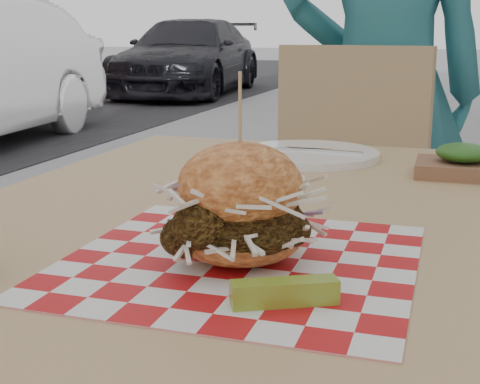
{
  "coord_description": "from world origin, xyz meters",
  "views": [
    {
      "loc": [
        0.48,
        -0.99,
        0.99
      ],
      "look_at": [
        0.28,
        -0.35,
        0.82
      ],
      "focal_mm": 50.0,
      "sensor_mm": 36.0,
      "label": 1
    }
  ],
  "objects": [
    {
      "name": "pickle_spear",
      "position": [
        0.35,
        -0.45,
        0.76
      ],
      "size": [
        0.09,
        0.06,
        0.02
      ],
      "primitive_type": "cube",
      "rotation": [
        0.0,
        0.0,
        0.47
      ],
      "color": "olive",
      "rests_on": "paper_liner"
    },
    {
      "name": "patio_chair",
      "position": [
        0.24,
        0.72,
        0.55
      ],
      "size": [
        0.48,
        0.49,
        0.95
      ],
      "rotation": [
        0.0,
        0.0,
        -0.16
      ],
      "color": "tan",
      "rests_on": "ground"
    },
    {
      "name": "kraft_tray",
      "position": [
        0.5,
        0.17,
        0.77
      ],
      "size": [
        0.15,
        0.12,
        0.06
      ],
      "color": "brown",
      "rests_on": "patio_table"
    },
    {
      "name": "place_setting",
      "position": [
        0.22,
        0.25,
        0.76
      ],
      "size": [
        0.27,
        0.27,
        0.02
      ],
      "color": "white",
      "rests_on": "patio_table"
    },
    {
      "name": "patio_table",
      "position": [
        0.22,
        -0.17,
        0.67
      ],
      "size": [
        0.8,
        1.2,
        0.75
      ],
      "color": "tan",
      "rests_on": "ground"
    },
    {
      "name": "car_dark",
      "position": [
        -3.6,
        9.19,
        0.6
      ],
      "size": [
        2.0,
        4.23,
        1.19
      ],
      "primitive_type": "imported",
      "rotation": [
        0.0,
        0.0,
        0.08
      ],
      "color": "black",
      "rests_on": "ground"
    },
    {
      "name": "diner",
      "position": [
        0.29,
        0.99,
        0.81
      ],
      "size": [
        0.66,
        0.51,
        1.63
      ],
      "primitive_type": "imported",
      "rotation": [
        0.0,
        0.0,
        3.36
      ],
      "color": "#296E77",
      "rests_on": "ground"
    },
    {
      "name": "sandwich",
      "position": [
        0.28,
        -0.35,
        0.81
      ],
      "size": [
        0.17,
        0.17,
        0.2
      ],
      "color": "#ED8E43",
      "rests_on": "paper_liner"
    },
    {
      "name": "paper_liner",
      "position": [
        0.28,
        -0.35,
        0.75
      ],
      "size": [
        0.36,
        0.36,
        0.0
      ],
      "primitive_type": "cube",
      "color": "red",
      "rests_on": "patio_table"
    }
  ]
}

